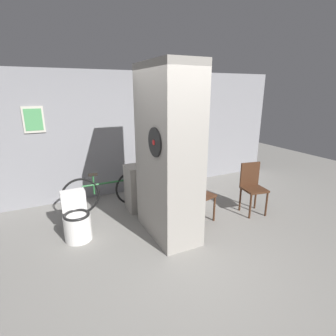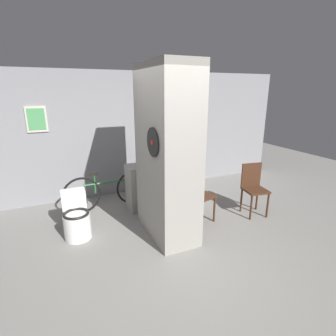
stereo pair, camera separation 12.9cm
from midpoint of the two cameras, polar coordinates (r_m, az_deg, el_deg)
The scene contains 10 objects.
ground_plane at distance 3.90m, azimuth 0.99°, elevation -18.15°, with size 14.00×14.00×0.00m, color gray.
wall_back at distance 5.74m, azimuth -11.12°, elevation 7.16°, with size 8.00×0.09×2.60m.
pillar_center at distance 3.91m, azimuth -0.99°, elevation 3.01°, with size 0.63×1.20×2.60m.
counter_shelf at distance 5.21m, azimuth -1.89°, elevation -3.40°, with size 1.46×0.44×0.87m.
toilet at distance 4.37m, azimuth -20.08°, elevation -10.60°, with size 0.41×0.57×0.71m.
chair_near_pillar at distance 4.59m, azimuth 5.79°, elevation -5.08°, with size 0.47×0.47×0.94m.
chair_by_doorway at distance 5.07m, azimuth 17.17°, elevation -3.65°, with size 0.45×0.45×0.94m.
bicycle at distance 5.16m, azimuth -13.67°, elevation -4.91°, with size 1.70×0.42×0.75m.
bottle_tall at distance 5.00m, azimuth -4.27°, elevation 2.27°, with size 0.07×0.07×0.31m.
bottle_short at distance 4.95m, azimuth -2.64°, elevation 1.89°, with size 0.07×0.07×0.26m.
Camera 1 is at (-1.53, -2.81, 2.23)m, focal length 28.00 mm.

